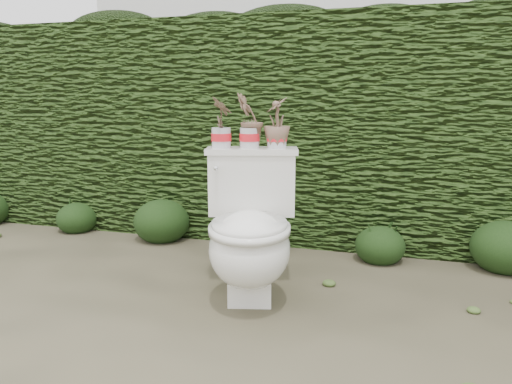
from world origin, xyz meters
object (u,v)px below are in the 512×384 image
(potted_plant_right, at_px, (277,124))
(potted_plant_center, at_px, (249,122))
(toilet, at_px, (250,234))
(potted_plant_left, at_px, (221,124))

(potted_plant_right, bearing_deg, potted_plant_center, -100.06)
(potted_plant_center, height_order, potted_plant_right, potted_plant_center)
(toilet, relative_size, potted_plant_center, 2.76)
(potted_plant_left, relative_size, potted_plant_right, 1.02)
(potted_plant_right, bearing_deg, potted_plant_left, -100.06)
(potted_plant_center, bearing_deg, potted_plant_left, -40.62)
(potted_plant_center, distance_m, potted_plant_right, 0.15)
(toilet, relative_size, potted_plant_right, 3.02)
(toilet, bearing_deg, potted_plant_center, 93.08)
(potted_plant_right, bearing_deg, toilet, -39.60)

